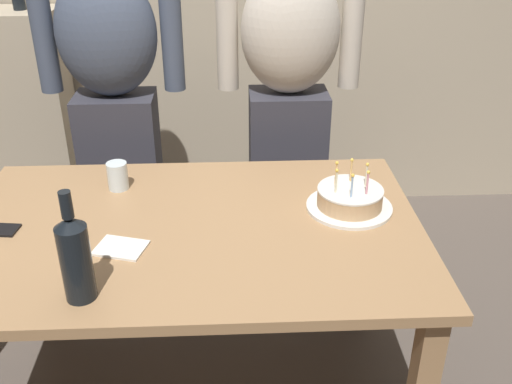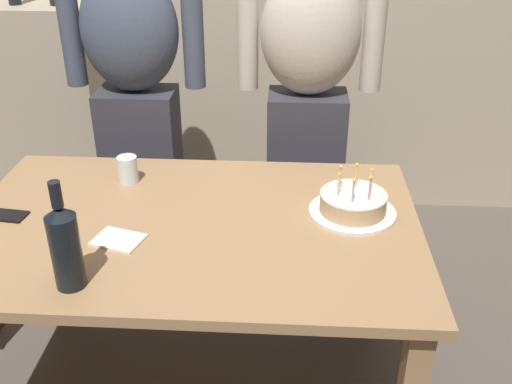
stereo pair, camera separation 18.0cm
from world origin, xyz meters
name	(u,v)px [view 1 (the left image)]	position (x,y,z in m)	size (l,w,h in m)	color
dining_table	(192,251)	(0.00, 0.00, 0.64)	(1.50, 0.96, 0.74)	#A37A51
birthday_cake	(350,199)	(0.53, 0.09, 0.78)	(0.29, 0.29, 0.16)	white
water_glass_near	(118,176)	(-0.27, 0.28, 0.79)	(0.07, 0.07, 0.10)	silver
wine_bottle	(75,256)	(-0.27, -0.35, 0.87)	(0.08, 0.08, 0.32)	black
napkin_stack	(121,248)	(-0.20, -0.12, 0.74)	(0.15, 0.11, 0.01)	white
person_man_bearded	(115,105)	(-0.36, 0.79, 0.87)	(0.61, 0.27, 1.66)	#33333D
person_woman_cardigan	(289,103)	(0.39, 0.79, 0.87)	(0.61, 0.27, 1.66)	#33333D
shelf_cabinet	(1,123)	(-1.07, 1.33, 0.60)	(0.74, 0.30, 1.45)	tan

